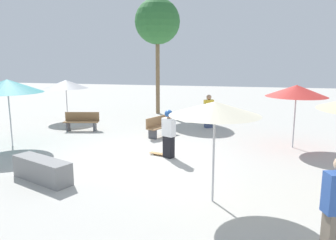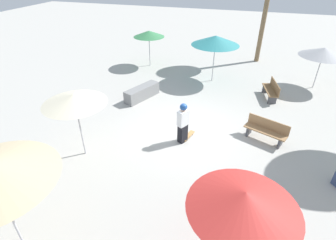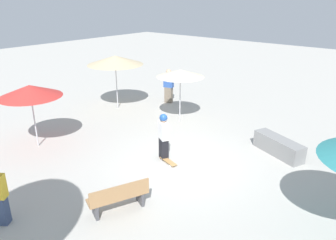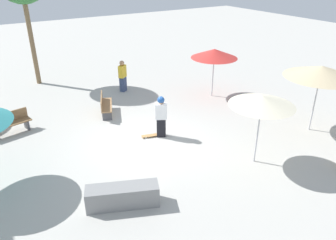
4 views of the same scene
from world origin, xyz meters
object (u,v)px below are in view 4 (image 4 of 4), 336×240
Objects in this scene: bench_far at (9,124)px; shade_umbrella_cream at (262,101)px; bystander_watching at (123,76)px; skater_main at (161,115)px; skateboard at (152,135)px; shade_umbrella_tan at (321,72)px; shade_umbrella_red at (214,53)px; concrete_ledge at (123,196)px; bench_near at (105,105)px.

shade_umbrella_cream is (-6.68, 6.46, 1.78)m from bench_far.
skater_main is at bearing -135.37° from bystander_watching.
bystander_watching is (-1.15, -5.08, 0.75)m from skateboard.
skateboard is 6.75m from shade_umbrella_tan.
skateboard is 0.35× the size of shade_umbrella_cream.
concrete_ledge is at bearing 35.44° from shade_umbrella_red.
bystander_watching is at bearing -173.52° from bench_far.
shade_umbrella_red is (-9.22, 1.00, 1.72)m from bench_far.
shade_umbrella_cream reaches higher than skateboard.
bystander_watching is (-1.86, -2.21, 0.38)m from bench_near.
skateboard is 0.50× the size of bench_far.
shade_umbrella_cream reaches higher than bystander_watching.
shade_umbrella_cream is at bearing 46.70° from bench_near.
shade_umbrella_tan reaches higher than bench_far.
shade_umbrella_cream is (-2.82, 6.19, 1.78)m from bench_near.
shade_umbrella_tan is (-5.34, 2.66, 1.53)m from skater_main.
skateboard is at bearing 4.99° from skater_main.
skater_main is at bearing 133.98° from bench_far.
concrete_ledge reaches higher than skateboard.
skater_main is at bearing 27.94° from shade_umbrella_red.
bench_near is at bearing 163.80° from bench_far.
shade_umbrella_red is (-7.23, -5.15, 1.84)m from concrete_ledge.
shade_umbrella_tan is at bearing -171.77° from shade_umbrella_cream.
bystander_watching is (0.96, -8.40, -1.40)m from shade_umbrella_cream.
skateboard is at bearing 24.72° from shade_umbrella_red.
shade_umbrella_red is at bearing -139.59° from skateboard.
skater_main is 0.61× the size of shade_umbrella_tan.
shade_umbrella_red is 4.76m from bystander_watching.
shade_umbrella_red is (-4.64, -2.14, 2.09)m from skateboard.
concrete_ledge is 0.76× the size of shade_umbrella_tan.
skateboard is 0.40× the size of concrete_ledge.
bench_far is at bearing -5.23° from skater_main.
skater_main reaches higher than bystander_watching.
concrete_ledge is at bearing -3.73° from shade_umbrella_cream.
skater_main is 3.87m from shade_umbrella_cream.
bench_far is 0.70× the size of shade_umbrella_cream.
skater_main is 6.16m from shade_umbrella_tan.
bystander_watching reaches higher than bench_far.
skater_main is 5.93m from bench_far.
bench_far is 1.03× the size of bystander_watching.
concrete_ledge is 6.18m from bench_near.
shade_umbrella_cream is at bearing 147.74° from skater_main.
skateboard is at bearing -26.28° from shade_umbrella_tan.
skateboard is 0.35× the size of shade_umbrella_red.
concrete_ledge is (2.93, 2.87, -0.58)m from skater_main.
bench_far is (4.58, -3.14, 0.37)m from skateboard.
skateboard is 3.98m from concrete_ledge.
shade_umbrella_tan is at bearing 70.59° from bench_near.
concrete_ledge is 9.07m from shade_umbrella_red.
bystander_watching is at bearing 162.00° from bench_near.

